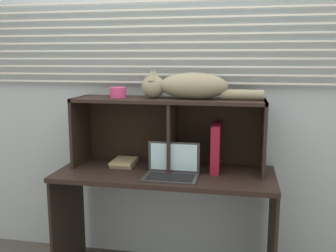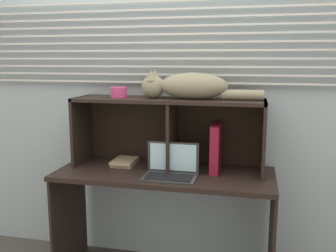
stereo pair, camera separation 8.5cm
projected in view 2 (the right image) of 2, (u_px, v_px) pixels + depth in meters
The scene contains 8 objects.
back_panel_with_blinds at pixel (175, 89), 2.67m from camera, with size 4.40×0.08×2.50m.
desk at pixel (164, 194), 2.48m from camera, with size 1.40×0.56×0.75m.
hutch_shelf_unit at pixel (170, 120), 2.53m from camera, with size 1.25×0.33×0.46m.
cat at pixel (187, 86), 2.43m from camera, with size 0.78×0.19×0.18m.
laptop at pixel (171, 170), 2.35m from camera, with size 0.33×0.21×0.20m.
binder_upright at pixel (216, 147), 2.46m from camera, with size 0.06×0.26×0.31m, color maroon.
book_stack at pixel (125, 162), 2.62m from camera, with size 0.15×0.23×0.04m.
small_basket at pixel (119, 92), 2.54m from camera, with size 0.11×0.11×0.07m, color #D93F7A.
Camera 2 is at (0.56, -2.07, 1.47)m, focal length 40.62 mm.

